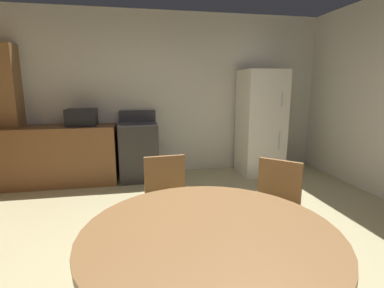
# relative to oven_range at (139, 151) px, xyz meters

# --- Properties ---
(ground_plane) EXTENTS (14.00, 14.00, 0.00)m
(ground_plane) POSITION_rel_oven_range_xyz_m (0.45, -2.49, -0.47)
(ground_plane) COLOR tan
(wall_back) EXTENTS (5.84, 0.12, 2.70)m
(wall_back) POSITION_rel_oven_range_xyz_m (0.45, 0.40, 0.88)
(wall_back) COLOR beige
(wall_back) RESTS_ON ground
(kitchen_counter) EXTENTS (1.82, 0.60, 0.90)m
(kitchen_counter) POSITION_rel_oven_range_xyz_m (-1.26, -0.00, -0.02)
(kitchen_counter) COLOR brown
(kitchen_counter) RESTS_ON ground
(pantry_column) EXTENTS (0.44, 0.36, 2.10)m
(pantry_column) POSITION_rel_oven_range_xyz_m (-1.95, 0.18, 0.58)
(pantry_column) COLOR olive
(pantry_column) RESTS_ON ground
(oven_range) EXTENTS (0.60, 0.60, 1.10)m
(oven_range) POSITION_rel_oven_range_xyz_m (0.00, 0.00, 0.00)
(oven_range) COLOR #2D2B28
(oven_range) RESTS_ON ground
(refrigerator) EXTENTS (0.68, 0.68, 1.76)m
(refrigerator) POSITION_rel_oven_range_xyz_m (2.06, -0.05, 0.41)
(refrigerator) COLOR silver
(refrigerator) RESTS_ON ground
(microwave) EXTENTS (0.44, 0.32, 0.26)m
(microwave) POSITION_rel_oven_range_xyz_m (-0.84, -0.00, 0.56)
(microwave) COLOR black
(microwave) RESTS_ON kitchen_counter
(dining_table) EXTENTS (1.36, 1.36, 0.76)m
(dining_table) POSITION_rel_oven_range_xyz_m (0.34, -3.27, 0.15)
(dining_table) COLOR olive
(dining_table) RESTS_ON ground
(chair_northeast) EXTENTS (0.57, 0.57, 0.87)m
(chair_northeast) POSITION_rel_oven_range_xyz_m (1.12, -2.47, 0.03)
(chair_northeast) COLOR olive
(chair_northeast) RESTS_ON ground
(chair_north) EXTENTS (0.44, 0.44, 0.87)m
(chair_north) POSITION_rel_oven_range_xyz_m (0.23, -2.16, 0.03)
(chair_north) COLOR olive
(chair_north) RESTS_ON ground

